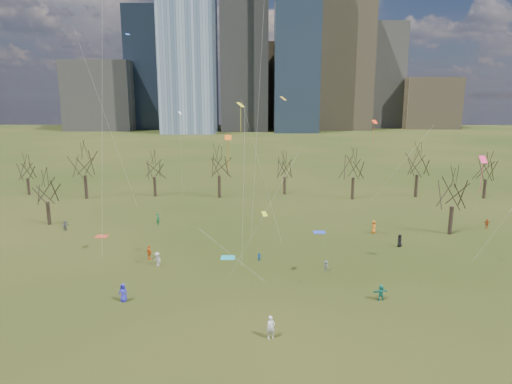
{
  "coord_description": "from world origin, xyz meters",
  "views": [
    {
      "loc": [
        0.63,
        -41.14,
        18.27
      ],
      "look_at": [
        0.0,
        12.0,
        7.0
      ],
      "focal_mm": 32.0,
      "sensor_mm": 36.0,
      "label": 1
    }
  ],
  "objects_px": {
    "blanket_crimson": "(102,236)",
    "person_0": "(123,293)",
    "blanket_teal": "(228,258)",
    "person_4": "(149,253)",
    "blanket_navy": "(319,232)",
    "person_1": "(271,327)"
  },
  "relations": [
    {
      "from": "blanket_teal",
      "to": "blanket_navy",
      "type": "xyz_separation_m",
      "value": [
        11.76,
        10.08,
        0.0
      ]
    },
    {
      "from": "blanket_crimson",
      "to": "person_4",
      "type": "distance_m",
      "value": 12.11
    },
    {
      "from": "blanket_teal",
      "to": "person_1",
      "type": "bearing_deg",
      "value": -75.5
    },
    {
      "from": "person_0",
      "to": "person_1",
      "type": "xyz_separation_m",
      "value": [
        13.2,
        -6.25,
        0.06
      ]
    },
    {
      "from": "blanket_navy",
      "to": "person_1",
      "type": "distance_m",
      "value": 28.74
    },
    {
      "from": "blanket_teal",
      "to": "person_4",
      "type": "relative_size",
      "value": 0.94
    },
    {
      "from": "blanket_crimson",
      "to": "blanket_teal",
      "type": "bearing_deg",
      "value": -24.46
    },
    {
      "from": "blanket_navy",
      "to": "blanket_crimson",
      "type": "xyz_separation_m",
      "value": [
        -29.04,
        -2.22,
        0.0
      ]
    },
    {
      "from": "person_4",
      "to": "blanket_teal",
      "type": "bearing_deg",
      "value": -126.15
    },
    {
      "from": "blanket_crimson",
      "to": "person_1",
      "type": "bearing_deg",
      "value": -49.49
    },
    {
      "from": "person_1",
      "to": "person_4",
      "type": "xyz_separation_m",
      "value": [
        -13.43,
        16.94,
        -0.06
      ]
    },
    {
      "from": "person_4",
      "to": "blanket_crimson",
      "type": "bearing_deg",
      "value": 3.07
    },
    {
      "from": "blanket_crimson",
      "to": "person_1",
      "type": "relative_size",
      "value": 0.87
    },
    {
      "from": "person_1",
      "to": "blanket_navy",
      "type": "bearing_deg",
      "value": 56.49
    },
    {
      "from": "person_0",
      "to": "person_4",
      "type": "distance_m",
      "value": 10.7
    },
    {
      "from": "blanket_crimson",
      "to": "person_0",
      "type": "height_order",
      "value": "person_0"
    },
    {
      "from": "blanket_crimson",
      "to": "person_4",
      "type": "bearing_deg",
      "value": -45.71
    },
    {
      "from": "person_1",
      "to": "person_4",
      "type": "relative_size",
      "value": 1.08
    },
    {
      "from": "person_0",
      "to": "blanket_navy",
      "type": "bearing_deg",
      "value": 52.91
    },
    {
      "from": "blanket_teal",
      "to": "person_4",
      "type": "xyz_separation_m",
      "value": [
        -8.85,
        -0.78,
        0.84
      ]
    },
    {
      "from": "blanket_navy",
      "to": "person_1",
      "type": "height_order",
      "value": "person_1"
    },
    {
      "from": "blanket_crimson",
      "to": "person_0",
      "type": "bearing_deg",
      "value": -65.88
    }
  ]
}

